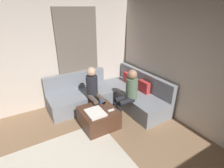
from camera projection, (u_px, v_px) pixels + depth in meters
wall_back at (219, 75)px, 3.16m from camera, size 6.00×0.12×2.70m
wall_left at (24, 60)px, 4.07m from camera, size 0.12×6.00×2.70m
curtain_panel at (78, 57)px, 4.65m from camera, size 0.06×1.10×2.50m
sectional_couch at (111, 95)px, 4.72m from camera, size 2.10×2.55×0.87m
ottoman at (99, 118)px, 3.90m from camera, size 0.76×0.76×0.42m
folded_blanket at (95, 113)px, 3.67m from camera, size 0.44×0.36×0.04m
coffee_mug at (101, 101)px, 4.05m from camera, size 0.08×0.08×0.10m
game_remote at (111, 110)px, 3.77m from camera, size 0.05×0.15×0.02m
person_on_couch_back at (128, 92)px, 4.06m from camera, size 0.30×0.60×1.20m
person_on_couch_side at (94, 90)px, 4.18m from camera, size 0.60×0.30×1.20m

